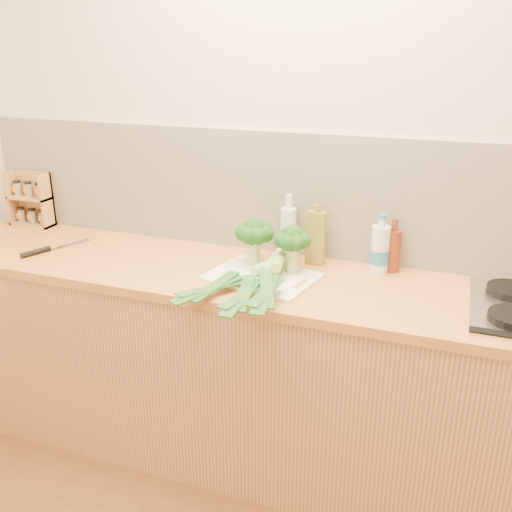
{
  "coord_description": "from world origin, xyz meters",
  "views": [
    {
      "loc": [
        0.64,
        -0.83,
        1.8
      ],
      "look_at": [
        -0.06,
        1.1,
        1.02
      ],
      "focal_mm": 40.0,
      "sensor_mm": 36.0,
      "label": 1
    }
  ],
  "objects": [
    {
      "name": "oil_tin",
      "position": [
        0.1,
        1.4,
        1.02
      ],
      "size": [
        0.08,
        0.05,
        0.26
      ],
      "color": "olive",
      "rests_on": "counter"
    },
    {
      "name": "glass_bottle",
      "position": [
        -0.03,
        1.43,
        1.02
      ],
      "size": [
        0.07,
        0.07,
        0.28
      ],
      "color": "silver",
      "rests_on": "counter"
    },
    {
      "name": "broccoli_right",
      "position": [
        0.04,
        1.25,
        1.05
      ],
      "size": [
        0.15,
        0.15,
        0.2
      ],
      "color": "#B4C774",
      "rests_on": "chopping_board"
    },
    {
      "name": "room_shell",
      "position": [
        0.0,
        1.49,
        1.17
      ],
      "size": [
        3.5,
        3.5,
        3.5
      ],
      "color": "beige",
      "rests_on": "ground"
    },
    {
      "name": "counter",
      "position": [
        0.0,
        1.2,
        0.45
      ],
      "size": [
        3.2,
        0.62,
        0.9
      ],
      "color": "tan",
      "rests_on": "ground"
    },
    {
      "name": "water_bottle",
      "position": [
        0.37,
        1.4,
        0.99
      ],
      "size": [
        0.08,
        0.08,
        0.23
      ],
      "color": "silver",
      "rests_on": "counter"
    },
    {
      "name": "chopping_board",
      "position": [
        -0.06,
        1.17,
        0.91
      ],
      "size": [
        0.47,
        0.39,
        0.01
      ],
      "primitive_type": "cube",
      "rotation": [
        0.0,
        0.0,
        -0.21
      ],
      "color": "white",
      "rests_on": "counter"
    },
    {
      "name": "amber_bottle",
      "position": [
        0.42,
        1.43,
        0.99
      ],
      "size": [
        0.06,
        0.06,
        0.23
      ],
      "color": "maroon",
      "rests_on": "counter"
    },
    {
      "name": "chefs_knife",
      "position": [
        -1.09,
        1.11,
        0.91
      ],
      "size": [
        0.16,
        0.33,
        0.02
      ],
      "rotation": [
        0.0,
        0.0,
        -0.39
      ],
      "color": "silver",
      "rests_on": "counter"
    },
    {
      "name": "leek_front",
      "position": [
        -0.09,
        1.15,
        0.94
      ],
      "size": [
        0.31,
        0.64,
        0.04
      ],
      "rotation": [
        0.0,
        0.0,
        -0.4
      ],
      "color": "white",
      "rests_on": "chopping_board"
    },
    {
      "name": "broccoli_left",
      "position": [
        -0.13,
        1.28,
        1.05
      ],
      "size": [
        0.16,
        0.16,
        0.2
      ],
      "color": "#B4C774",
      "rests_on": "chopping_board"
    },
    {
      "name": "leek_mid",
      "position": [
        -0.04,
        1.12,
        0.95
      ],
      "size": [
        0.11,
        0.69,
        0.04
      ],
      "rotation": [
        0.0,
        0.0,
        0.02
      ],
      "color": "white",
      "rests_on": "chopping_board"
    },
    {
      "name": "leek_back",
      "position": [
        0.01,
        1.11,
        0.97
      ],
      "size": [
        0.17,
        0.66,
        0.04
      ],
      "rotation": [
        0.0,
        0.0,
        0.17
      ],
      "color": "white",
      "rests_on": "chopping_board"
    },
    {
      "name": "spice_rack",
      "position": [
        -1.42,
        1.44,
        1.02
      ],
      "size": [
        0.23,
        0.09,
        0.28
      ],
      "color": "tan",
      "rests_on": "counter"
    }
  ]
}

